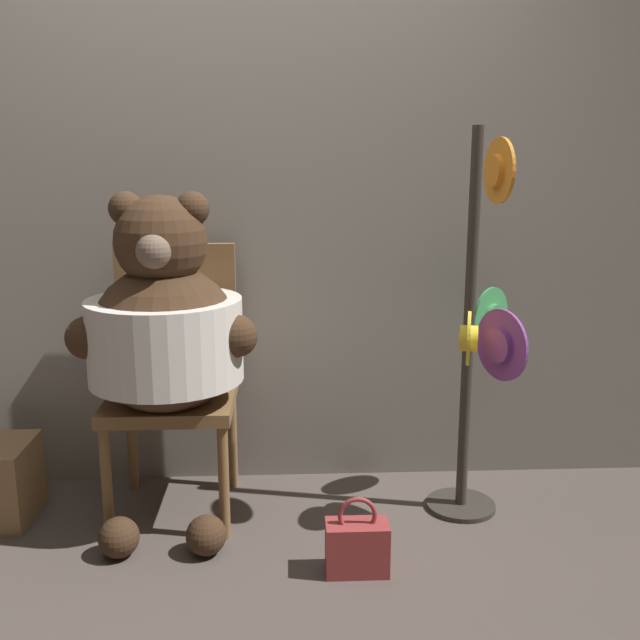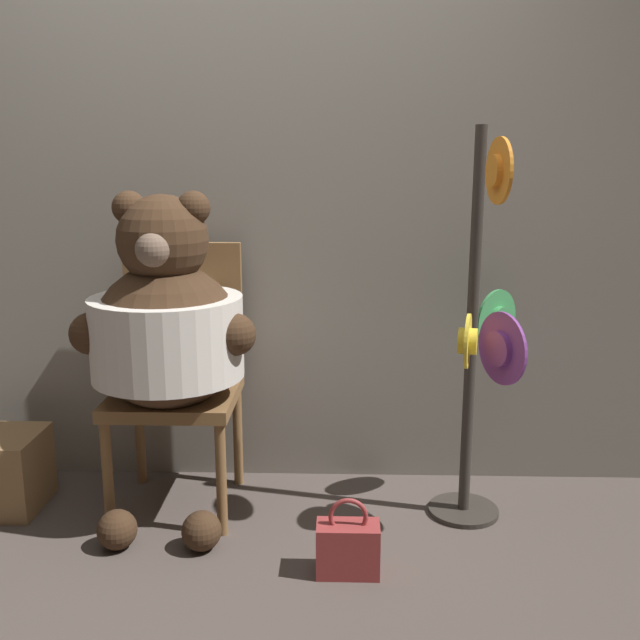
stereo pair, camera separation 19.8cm
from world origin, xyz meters
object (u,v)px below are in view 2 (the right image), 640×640
hat_display_rack (482,345)px  handbag_on_ground (348,547)px  chair (179,368)px  teddy_bear (167,328)px

hat_display_rack → handbag_on_ground: size_ratio=5.42×
chair → hat_display_rack: bearing=-8.1°
handbag_on_ground → chair: bearing=140.8°
teddy_bear → handbag_on_ground: bearing=-29.5°
chair → hat_display_rack: hat_display_rack is taller
chair → teddy_bear: bearing=-89.6°
chair → teddy_bear: size_ratio=0.83×
teddy_bear → chair: bearing=90.4°
chair → teddy_bear: (0.00, -0.17, 0.21)m
chair → handbag_on_ground: chair is taller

